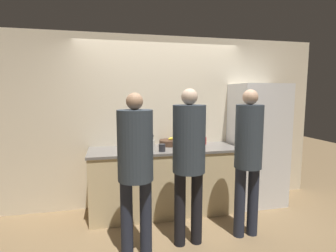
% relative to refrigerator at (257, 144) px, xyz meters
% --- Properties ---
extents(ground_plane, '(14.00, 14.00, 0.00)m').
position_rel_refrigerator_xyz_m(ground_plane, '(-1.50, -0.41, -0.94)').
color(ground_plane, '#8C704C').
extents(wall_back, '(5.20, 0.06, 2.60)m').
position_rel_refrigerator_xyz_m(wall_back, '(-1.50, 0.34, 0.36)').
color(wall_back, beige).
rests_on(wall_back, ground_plane).
extents(counter, '(2.15, 0.73, 0.95)m').
position_rel_refrigerator_xyz_m(counter, '(-1.50, -0.01, -0.46)').
color(counter, beige).
rests_on(counter, ground_plane).
extents(refrigerator, '(0.77, 0.66, 1.88)m').
position_rel_refrigerator_xyz_m(refrigerator, '(0.00, 0.00, 0.00)').
color(refrigerator, white).
rests_on(refrigerator, ground_plane).
extents(person_left, '(0.37, 0.37, 1.74)m').
position_rel_refrigerator_xyz_m(person_left, '(-2.01, -1.00, 0.11)').
color(person_left, '#232838').
rests_on(person_left, ground_plane).
extents(person_center, '(0.36, 0.36, 1.79)m').
position_rel_refrigerator_xyz_m(person_center, '(-1.41, -0.91, 0.14)').
color(person_center, black).
rests_on(person_center, ground_plane).
extents(person_right, '(0.32, 0.32, 1.78)m').
position_rel_refrigerator_xyz_m(person_right, '(-0.66, -0.89, 0.10)').
color(person_right, '#232838').
rests_on(person_right, ground_plane).
extents(fruit_bowl, '(0.30, 0.30, 0.13)m').
position_rel_refrigerator_xyz_m(fruit_bowl, '(-1.39, 0.15, 0.05)').
color(fruit_bowl, '#4C3323').
rests_on(fruit_bowl, counter).
extents(utensil_crock, '(0.10, 0.10, 0.25)m').
position_rel_refrigerator_xyz_m(utensil_crock, '(-1.15, 0.15, 0.09)').
color(utensil_crock, '#ADA393').
rests_on(utensil_crock, counter).
extents(bottle_clear, '(0.06, 0.06, 0.22)m').
position_rel_refrigerator_xyz_m(bottle_clear, '(-1.70, -0.20, 0.10)').
color(bottle_clear, silver).
rests_on(bottle_clear, counter).
extents(bottle_red, '(0.06, 0.06, 0.16)m').
position_rel_refrigerator_xyz_m(bottle_red, '(-0.84, 0.12, 0.07)').
color(bottle_red, red).
rests_on(bottle_red, counter).
extents(cup_black, '(0.09, 0.09, 0.10)m').
position_rel_refrigerator_xyz_m(cup_black, '(-1.57, -0.22, 0.06)').
color(cup_black, '#28282D').
rests_on(cup_black, counter).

